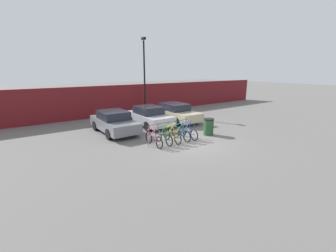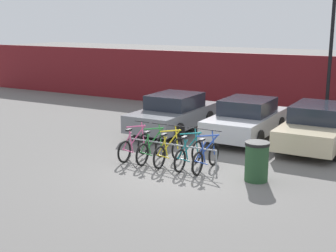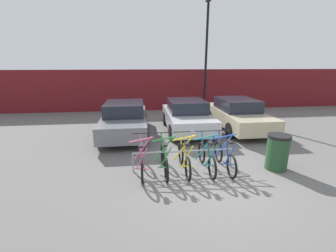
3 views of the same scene
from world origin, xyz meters
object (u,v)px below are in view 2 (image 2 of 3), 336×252
(bicycle_yellow, at_px, (169,151))
(car_beige, at_px, (318,126))
(bike_rack, at_px, (171,147))
(car_silver, at_px, (247,119))
(bicycle_pink, at_px, (134,146))
(bicycle_blue, at_px, (206,157))
(bicycle_green, at_px, (152,149))
(lamp_post, at_px, (332,31))
(car_grey, at_px, (174,113))
(bicycle_teal, at_px, (189,154))
(trash_bin, at_px, (257,161))

(bicycle_yellow, height_order, car_beige, car_beige)
(bike_rack, height_order, car_silver, car_silver)
(bicycle_pink, height_order, bicycle_blue, same)
(bicycle_green, distance_m, lamp_post, 9.25)
(car_silver, bearing_deg, car_grey, -174.20)
(bicycle_yellow, bearing_deg, bicycle_blue, 2.81)
(bicycle_teal, relative_size, lamp_post, 0.26)
(bicycle_yellow, relative_size, car_grey, 0.40)
(car_grey, bearing_deg, car_beige, 4.12)
(bicycle_yellow, bearing_deg, bike_rack, 93.10)
(bike_rack, height_order, bicycle_pink, bicycle_pink)
(car_beige, bearing_deg, lamp_post, 97.25)
(bicycle_teal, xyz_separation_m, lamp_post, (2.16, 7.97, 3.27))
(bicycle_pink, height_order, trash_bin, bicycle_pink)
(car_beige, bearing_deg, bicycle_blue, -117.37)
(bicycle_pink, bearing_deg, bicycle_teal, -0.73)
(bike_rack, relative_size, car_silver, 0.71)
(bicycle_yellow, relative_size, car_beige, 0.38)
(bicycle_yellow, relative_size, bicycle_teal, 1.00)
(lamp_post, bearing_deg, bike_rack, -109.73)
(bicycle_pink, bearing_deg, bicycle_green, -0.73)
(bicycle_green, bearing_deg, car_silver, 71.68)
(bicycle_yellow, height_order, car_silver, car_silver)
(bicycle_yellow, distance_m, bicycle_blue, 1.18)
(bicycle_yellow, bearing_deg, trash_bin, -0.50)
(bicycle_teal, distance_m, car_beige, 4.88)
(bicycle_green, bearing_deg, bicycle_pink, -178.46)
(bicycle_pink, xyz_separation_m, trash_bin, (3.87, -0.16, 0.14))
(bicycle_pink, height_order, lamp_post, lamp_post)
(bicycle_pink, bearing_deg, car_grey, 99.73)
(bicycle_teal, bearing_deg, trash_bin, -0.85)
(trash_bin, bearing_deg, bicycle_yellow, 176.69)
(bicycle_blue, bearing_deg, car_grey, 130.58)
(bicycle_teal, relative_size, trash_bin, 1.66)
(bicycle_teal, xyz_separation_m, car_grey, (-2.52, 3.72, 0.31))
(car_silver, distance_m, lamp_post, 5.32)
(car_silver, bearing_deg, trash_bin, -66.51)
(car_grey, relative_size, car_silver, 1.04)
(lamp_post, distance_m, trash_bin, 8.71)
(bicycle_pink, distance_m, bicycle_yellow, 1.18)
(bike_rack, distance_m, bicycle_pink, 1.20)
(bike_rack, xyz_separation_m, car_silver, (0.88, 3.85, 0.22))
(bicycle_green, height_order, trash_bin, bicycle_green)
(bicycle_teal, bearing_deg, bicycle_blue, 3.51)
(car_grey, bearing_deg, trash_bin, -40.38)
(bike_rack, bearing_deg, trash_bin, -6.46)
(car_beige, xyz_separation_m, lamp_post, (-0.49, 3.88, 2.95))
(bicycle_pink, xyz_separation_m, bicycle_green, (0.62, 0.00, 0.00))
(bike_rack, height_order, bicycle_yellow, bicycle_yellow)
(lamp_post, height_order, trash_bin, lamp_post)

